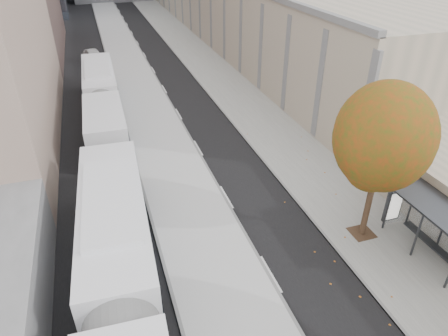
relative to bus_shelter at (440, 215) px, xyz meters
name	(u,v)px	position (x,y,z in m)	size (l,w,h in m)	color
bus_platform	(141,95)	(-9.56, 24.04, -2.11)	(4.25, 150.00, 0.15)	#BCBCBC
sidewalk	(227,86)	(-1.56, 24.04, -2.15)	(4.75, 150.00, 0.08)	gray
bus_shelter	(440,215)	(0.00, 0.00, 0.00)	(1.90, 4.40, 2.53)	#383A3F
tree_c	(384,137)	(-2.09, 2.04, 3.06)	(4.20, 4.20, 7.28)	#302418
bus_near	(120,301)	(-13.57, 0.02, -0.49)	(3.59, 18.77, 3.11)	silver
bus_far	(102,100)	(-12.97, 20.00, -0.63)	(2.80, 17.14, 2.85)	silver
distant_car	(94,56)	(-12.99, 35.82, -1.49)	(1.66, 4.13, 1.41)	silver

